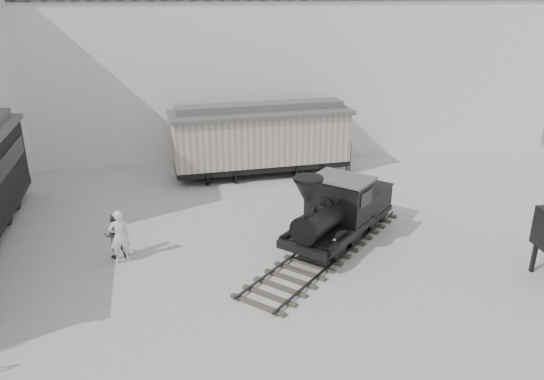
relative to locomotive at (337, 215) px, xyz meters
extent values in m
plane|color=#9E9E9B|center=(-1.66, -3.47, -1.13)|extent=(90.00, 90.00, 0.00)
cube|color=silver|center=(-1.66, 11.53, 4.37)|extent=(34.00, 2.40, 11.00)
cube|color=#3F3932|center=(-0.48, -0.50, -1.06)|extent=(7.38, 7.58, 0.15)
cube|color=#2D2D30|center=(-0.97, -0.03, -1.01)|extent=(6.07, 6.33, 0.06)
cube|color=#2D2D30|center=(0.01, -0.97, -1.01)|extent=(6.07, 6.33, 0.06)
cylinder|color=black|center=(-1.34, -0.33, -0.46)|extent=(0.80, 0.83, 1.04)
cylinder|color=black|center=(-0.27, -1.35, -0.46)|extent=(0.80, 0.83, 1.04)
cylinder|color=black|center=(-0.49, 0.56, -0.46)|extent=(0.80, 0.83, 1.04)
cylinder|color=black|center=(0.58, -0.46, -0.46)|extent=(0.80, 0.83, 1.04)
cube|color=black|center=(-0.38, -0.39, -0.35)|extent=(3.72, 3.76, 0.26)
cylinder|color=black|center=(-0.84, -0.87, 0.26)|extent=(2.19, 2.22, 0.94)
cylinder|color=black|center=(-1.42, -1.49, 0.99)|extent=(0.35, 0.35, 0.57)
cone|color=black|center=(-1.42, -1.49, 1.61)|extent=(1.28, 1.28, 0.66)
sphere|color=black|center=(-0.57, -0.60, 0.71)|extent=(0.49, 0.49, 0.49)
cube|color=black|center=(0.21, 0.22, 0.52)|extent=(2.21, 2.20, 1.46)
cube|color=#545454|center=(0.21, 0.22, 1.29)|extent=(2.48, 2.46, 0.08)
cube|color=black|center=(1.39, 1.45, -0.01)|extent=(2.54, 2.54, 0.85)
cylinder|color=black|center=(-3.62, 7.85, -0.76)|extent=(1.91, 0.89, 0.74)
cylinder|color=black|center=(0.62, 8.20, -0.76)|extent=(1.91, 0.89, 0.74)
cube|color=black|center=(-1.50, 8.03, -0.58)|extent=(8.50, 2.99, 0.28)
cube|color=gray|center=(-1.50, 8.03, 0.72)|extent=(8.50, 3.09, 2.31)
cube|color=#545454|center=(-1.50, 8.03, 1.97)|extent=(8.80, 3.39, 0.19)
cube|color=#545454|center=(-1.50, 8.03, 2.23)|extent=(8.03, 1.76, 0.33)
imported|color=silver|center=(-7.42, -0.05, -0.20)|extent=(0.79, 0.64, 1.87)
imported|color=#323233|center=(-7.60, 0.33, -0.34)|extent=(0.78, 0.61, 1.59)
cube|color=black|center=(5.73, -2.95, -0.61)|extent=(0.12, 0.12, 1.04)
camera|label=1|loc=(-5.10, -16.43, 7.49)|focal=35.00mm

